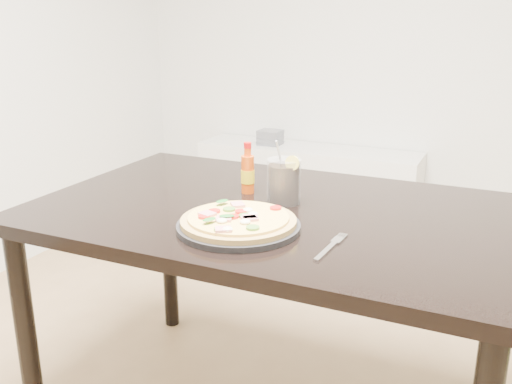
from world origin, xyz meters
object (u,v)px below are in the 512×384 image
at_px(plate, 239,226).
at_px(fork, 332,246).
at_px(hot_sauce_bottle, 248,173).
at_px(cola_cup, 284,182).
at_px(pizza, 238,220).
at_px(media_console, 307,186).
at_px(dining_table, 273,233).

xyz_separation_m(plate, fork, (0.26, -0.01, -0.01)).
distance_m(hot_sauce_bottle, fork, 0.50).
bearing_deg(plate, hot_sauce_bottle, 111.26).
bearing_deg(plate, fork, -2.43).
relative_size(plate, cola_cup, 1.71).
height_order(plate, pizza, pizza).
bearing_deg(plate, media_console, 104.59).
height_order(pizza, cola_cup, cola_cup).
xyz_separation_m(dining_table, fork, (0.25, -0.22, 0.09)).
bearing_deg(cola_cup, fork, -49.01).
bearing_deg(dining_table, hot_sauce_bottle, 142.85).
bearing_deg(cola_cup, pizza, -94.79).
height_order(pizza, media_console, pizza).
bearing_deg(media_console, cola_cup, -72.72).
xyz_separation_m(cola_cup, media_console, (-0.55, 1.78, -0.56)).
distance_m(dining_table, fork, 0.34).
bearing_deg(pizza, plate, 81.43).
bearing_deg(fork, cola_cup, 134.50).
xyz_separation_m(dining_table, media_console, (-0.54, 1.84, -0.42)).
bearing_deg(dining_table, fork, -41.29).
relative_size(dining_table, hot_sauce_bottle, 8.56).
bearing_deg(dining_table, cola_cup, 77.62).
distance_m(hot_sauce_bottle, cola_cup, 0.15).
height_order(cola_cup, fork, cola_cup).
relative_size(plate, media_console, 0.24).
height_order(pizza, hot_sauce_bottle, hot_sauce_bottle).
relative_size(cola_cup, fork, 1.02).
bearing_deg(pizza, fork, -2.06).
height_order(fork, media_console, fork).
height_order(hot_sauce_bottle, media_console, hot_sauce_bottle).
distance_m(plate, media_console, 2.18).
height_order(plate, media_console, plate).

